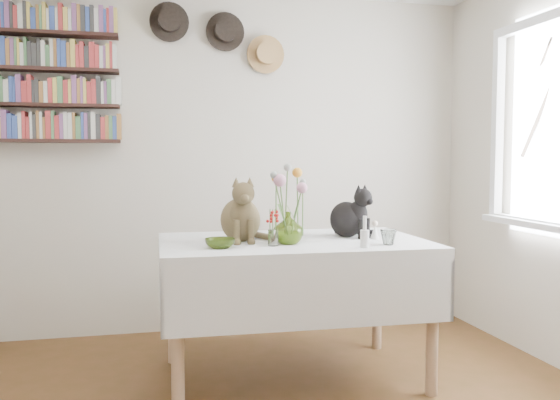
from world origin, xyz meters
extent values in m
cube|color=beige|center=(0.00, 2.27, 1.25)|extent=(4.04, 0.04, 2.54)
cube|color=white|center=(1.97, 1.53, 1.50)|extent=(0.06, 0.06, 1.20)
cube|color=white|center=(0.39, 1.14, 0.78)|extent=(1.53, 1.01, 0.06)
cylinder|color=tan|center=(-0.30, 0.75, 0.37)|extent=(0.06, 0.06, 0.75)
cylinder|color=tan|center=(1.05, 0.71, 0.37)|extent=(0.06, 0.06, 0.75)
cylinder|color=tan|center=(-0.28, 1.56, 0.37)|extent=(0.06, 0.06, 0.75)
cylinder|color=tan|center=(1.07, 1.53, 0.37)|extent=(0.06, 0.06, 0.75)
imported|color=#89AA3C|center=(0.32, 0.99, 0.90)|extent=(0.22, 0.22, 0.18)
imported|color=#89AA3C|center=(-0.06, 0.92, 0.84)|extent=(0.18, 0.18, 0.05)
imported|color=white|center=(0.84, 0.83, 0.85)|extent=(0.11, 0.11, 0.08)
cylinder|color=white|center=(0.68, 0.76, 0.86)|extent=(0.05, 0.05, 0.09)
cylinder|color=white|center=(0.68, 0.76, 0.94)|extent=(0.02, 0.02, 0.07)
cylinder|color=white|center=(0.23, 0.94, 0.85)|extent=(0.06, 0.06, 0.09)
cone|color=white|center=(0.86, 1.07, 0.85)|extent=(0.06, 0.06, 0.08)
sphere|color=beige|center=(0.86, 1.07, 0.90)|extent=(0.03, 0.03, 0.03)
cylinder|color=#4C7233|center=(0.29, 1.00, 1.01)|extent=(0.01, 0.01, 0.30)
sphere|color=pink|center=(0.29, 1.00, 1.16)|extent=(0.07, 0.07, 0.07)
cylinder|color=#4C7233|center=(0.36, 0.97, 0.99)|extent=(0.01, 0.01, 0.26)
sphere|color=pink|center=(0.36, 0.97, 1.12)|extent=(0.06, 0.06, 0.06)
cylinder|color=#4C7233|center=(0.38, 1.02, 1.03)|extent=(0.01, 0.01, 0.34)
sphere|color=orange|center=(0.38, 1.02, 1.20)|extent=(0.06, 0.06, 0.06)
cylinder|color=#4C7233|center=(0.26, 1.03, 1.02)|extent=(0.01, 0.01, 0.31)
sphere|color=orange|center=(0.26, 1.03, 1.17)|extent=(0.05, 0.05, 0.05)
cylinder|color=#4C7233|center=(0.32, 1.04, 1.05)|extent=(0.01, 0.01, 0.37)
sphere|color=#999E93|center=(0.32, 1.04, 1.23)|extent=(0.04, 0.04, 0.04)
cylinder|color=#4C7233|center=(0.27, 0.96, 1.03)|extent=(0.01, 0.01, 0.33)
sphere|color=#999E93|center=(0.27, 0.96, 1.19)|extent=(0.04, 0.04, 0.04)
cylinder|color=#4C7233|center=(0.39, 0.95, 1.01)|extent=(0.01, 0.01, 0.29)
sphere|color=#999E93|center=(0.39, 0.95, 1.15)|extent=(0.04, 0.04, 0.04)
cube|color=#321B16|center=(-1.10, 2.16, 1.40)|extent=(1.00, 0.16, 0.02)
cube|color=#321B16|center=(-1.10, 2.16, 1.64)|extent=(1.00, 0.16, 0.02)
cube|color=#321B16|center=(-1.10, 2.16, 1.88)|extent=(1.00, 0.16, 0.02)
cube|color=#321B16|center=(-1.10, 2.16, 2.12)|extent=(1.00, 0.16, 0.02)
cylinder|color=black|center=(-0.25, 2.21, 2.25)|extent=(0.28, 0.02, 0.28)
cylinder|color=black|center=(-0.25, 2.17, 2.25)|extent=(0.16, 0.08, 0.16)
cylinder|color=black|center=(0.15, 2.21, 2.20)|extent=(0.28, 0.02, 0.28)
cylinder|color=black|center=(0.15, 2.17, 2.20)|extent=(0.16, 0.08, 0.16)
cylinder|color=#A7734A|center=(0.45, 2.21, 2.05)|extent=(0.28, 0.02, 0.28)
cylinder|color=#A7734A|center=(0.45, 2.17, 2.05)|extent=(0.16, 0.08, 0.16)
camera|label=1|loc=(-0.46, -2.14, 1.28)|focal=38.00mm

